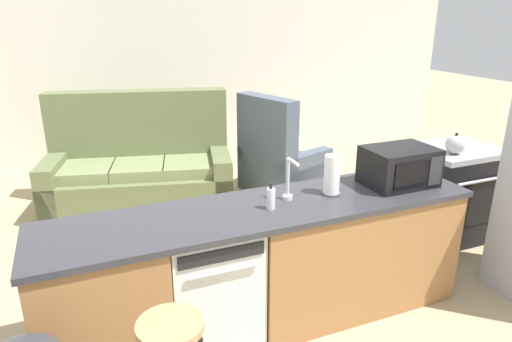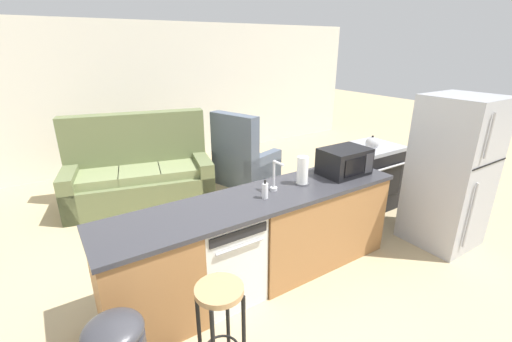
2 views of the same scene
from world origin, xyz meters
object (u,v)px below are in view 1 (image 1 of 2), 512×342
Objects in this scene: soap_bottle at (271,199)px; dishwasher at (209,283)px; microwave at (399,166)px; armchair at (278,164)px; paper_towel_roll at (332,175)px; couch at (141,171)px; stove_range at (450,193)px; kettle at (455,145)px.

dishwasher is at bearing 173.22° from soap_bottle.
microwave is 1.05m from soap_bottle.
paper_towel_roll is at bearing -106.30° from armchair.
couch is at bearing 100.18° from soap_bottle.
couch is (-2.64, 1.97, -0.06)m from stove_range.
stove_range is 5.11× the size of soap_bottle.
soap_bottle is 2.07m from kettle.
dishwasher is 1.59m from microwave.
paper_towel_roll is 0.24× the size of armchair.
microwave is 1.06m from kettle.
soap_bottle reaches higher than stove_range.
stove_range is at bearing 17.22° from paper_towel_roll.
stove_range is 1.80× the size of microwave.
paper_towel_roll is at bearing 177.24° from microwave.
stove_range is 3.19× the size of paper_towel_roll.
stove_range reaches higher than dishwasher.
microwave reaches higher than dishwasher.
soap_bottle is 0.86× the size of kettle.
couch reaches higher than microwave.
microwave is 2.44× the size of kettle.
paper_towel_roll reaches higher than soap_bottle.
paper_towel_roll is 2.41m from armchair.
couch is 1.80× the size of armchair.
kettle is at bearing 23.63° from microwave.
dishwasher is 4.77× the size of soap_bottle.
dishwasher is 2.52m from couch.
stove_range is 0.75× the size of armchair.
microwave is 2.35m from armchair.
dishwasher is at bearing -170.15° from kettle.
dishwasher is 0.39× the size of couch.
kettle is (0.97, 0.42, -0.05)m from microwave.
soap_bottle is 0.08× the size of couch.
kettle is (1.52, 0.40, -0.05)m from paper_towel_roll.
dishwasher is at bearing 179.95° from microwave.
armchair reaches higher than paper_towel_roll.
couch is at bearing 170.24° from armchair.
armchair is (1.60, -0.28, -0.04)m from couch.
paper_towel_roll is (0.91, 0.03, 0.62)m from dishwasher.
kettle is 0.10× the size of couch.
armchair is (1.56, 2.24, -0.07)m from dishwasher.
stove_range is at bearing 37.16° from kettle.
couch reaches higher than soap_bottle.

